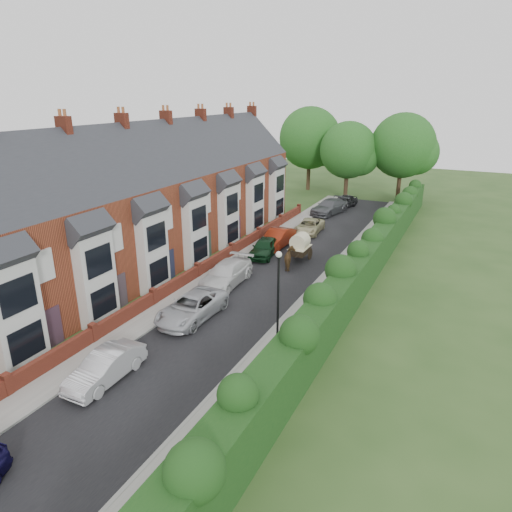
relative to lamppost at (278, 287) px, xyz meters
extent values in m
plane|color=#2D4C1E|center=(-3.40, -4.00, -3.30)|extent=(140.00, 140.00, 0.00)
cube|color=black|center=(-3.90, 7.00, -3.29)|extent=(6.00, 58.00, 0.02)
cube|color=gray|center=(0.20, 7.00, -3.24)|extent=(2.20, 58.00, 0.12)
cube|color=gray|center=(-7.75, 7.00, -3.24)|extent=(1.70, 58.00, 0.12)
cube|color=gray|center=(-0.85, 7.00, -3.23)|extent=(0.18, 58.00, 0.13)
cube|color=gray|center=(-6.95, 7.00, -3.23)|extent=(0.18, 58.00, 0.13)
cube|color=#123913|center=(2.00, 7.00, -2.05)|extent=(1.50, 58.00, 2.50)
cube|color=#994027|center=(-14.40, 6.00, -0.05)|extent=(8.00, 40.00, 6.50)
cube|color=#2B2D33|center=(-14.40, 6.00, 3.20)|extent=(8.00, 40.20, 8.00)
cube|color=silver|center=(-10.05, -7.10, -0.70)|extent=(0.70, 2.40, 5.20)
cube|color=black|center=(-9.68, -7.10, -1.90)|extent=(0.06, 1.80, 1.60)
cube|color=black|center=(-9.68, -7.10, 0.50)|extent=(0.06, 1.80, 1.60)
cube|color=#2B2D33|center=(-10.20, -7.10, 2.30)|extent=(1.70, 2.60, 1.70)
cube|color=#3F2D2D|center=(-10.36, -5.00, -2.25)|extent=(0.08, 0.90, 2.10)
cube|color=silver|center=(-10.35, -5.10, 1.10)|extent=(0.12, 1.20, 1.60)
cube|color=silver|center=(-10.05, -2.10, -0.70)|extent=(0.70, 2.40, 5.20)
cube|color=black|center=(-9.68, -2.10, -1.90)|extent=(0.06, 1.80, 1.60)
cube|color=black|center=(-9.68, -2.10, 0.50)|extent=(0.06, 1.80, 1.60)
cube|color=#2B2D33|center=(-10.20, -2.10, 2.30)|extent=(1.70, 2.60, 1.70)
cube|color=#3F2D2D|center=(-10.36, 0.00, -2.25)|extent=(0.08, 0.90, 2.10)
cube|color=silver|center=(-10.35, -0.10, 1.10)|extent=(0.12, 1.20, 1.60)
cube|color=silver|center=(-10.05, 2.90, -0.70)|extent=(0.70, 2.40, 5.20)
cube|color=black|center=(-9.68, 2.90, -1.90)|extent=(0.06, 1.80, 1.60)
cube|color=black|center=(-9.68, 2.90, 0.50)|extent=(0.06, 1.80, 1.60)
cube|color=#2B2D33|center=(-10.20, 2.90, 2.30)|extent=(1.70, 2.60, 1.70)
cube|color=#3F2D2D|center=(-10.36, 5.00, -2.25)|extent=(0.08, 0.90, 2.10)
cube|color=silver|center=(-10.35, 4.90, 1.10)|extent=(0.12, 1.20, 1.60)
cube|color=silver|center=(-10.05, 7.90, -0.70)|extent=(0.70, 2.40, 5.20)
cube|color=black|center=(-9.68, 7.90, -1.90)|extent=(0.06, 1.80, 1.60)
cube|color=black|center=(-9.68, 7.90, 0.50)|extent=(0.06, 1.80, 1.60)
cube|color=#2B2D33|center=(-10.20, 7.90, 2.30)|extent=(1.70, 2.60, 1.70)
cube|color=#3F2D2D|center=(-10.36, 10.00, -2.25)|extent=(0.08, 0.90, 2.10)
cube|color=silver|center=(-10.35, 9.90, 1.10)|extent=(0.12, 1.20, 1.60)
cube|color=silver|center=(-10.05, 12.90, -0.70)|extent=(0.70, 2.40, 5.20)
cube|color=black|center=(-9.68, 12.90, -1.90)|extent=(0.06, 1.80, 1.60)
cube|color=black|center=(-9.68, 12.90, 0.50)|extent=(0.06, 1.80, 1.60)
cube|color=#2B2D33|center=(-10.20, 12.90, 2.30)|extent=(1.70, 2.60, 1.70)
cube|color=#3F2D2D|center=(-10.36, 15.00, -2.25)|extent=(0.08, 0.90, 2.10)
cube|color=silver|center=(-10.35, 14.90, 1.10)|extent=(0.12, 1.20, 1.60)
cube|color=silver|center=(-10.05, 17.90, -0.70)|extent=(0.70, 2.40, 5.20)
cube|color=black|center=(-9.68, 17.90, -1.90)|extent=(0.06, 1.80, 1.60)
cube|color=black|center=(-9.68, 17.90, 0.50)|extent=(0.06, 1.80, 1.60)
cube|color=#2B2D33|center=(-10.20, 17.90, 2.30)|extent=(1.70, 2.60, 1.70)
cube|color=#3F2D2D|center=(-10.36, 20.00, -2.25)|extent=(0.08, 0.90, 2.10)
cube|color=silver|center=(-10.35, 19.90, 1.10)|extent=(0.12, 1.20, 1.60)
cube|color=silver|center=(-10.05, 22.90, -0.70)|extent=(0.70, 2.40, 5.20)
cube|color=black|center=(-9.68, 22.90, -1.90)|extent=(0.06, 1.80, 1.60)
cube|color=black|center=(-9.68, 22.90, 0.50)|extent=(0.06, 1.80, 1.60)
cube|color=#2B2D33|center=(-10.20, 22.90, 2.30)|extent=(1.70, 2.60, 1.70)
cube|color=#3F2D2D|center=(-10.36, 25.00, -2.25)|extent=(0.08, 0.90, 2.10)
cube|color=silver|center=(-10.35, 24.90, 1.10)|extent=(0.12, 1.20, 1.60)
cube|color=maroon|center=(-14.40, 1.00, 7.00)|extent=(0.90, 0.50, 1.60)
cylinder|color=brown|center=(-14.60, 1.00, 7.95)|extent=(0.20, 0.20, 0.50)
cylinder|color=brown|center=(-14.20, 1.00, 7.95)|extent=(0.20, 0.20, 0.50)
cube|color=maroon|center=(-14.40, 6.00, 7.00)|extent=(0.90, 0.50, 1.60)
cylinder|color=brown|center=(-14.60, 6.00, 7.95)|extent=(0.20, 0.20, 0.50)
cylinder|color=brown|center=(-14.20, 6.00, 7.95)|extent=(0.20, 0.20, 0.50)
cube|color=maroon|center=(-14.40, 11.00, 7.00)|extent=(0.90, 0.50, 1.60)
cylinder|color=brown|center=(-14.60, 11.00, 7.95)|extent=(0.20, 0.20, 0.50)
cylinder|color=brown|center=(-14.20, 11.00, 7.95)|extent=(0.20, 0.20, 0.50)
cube|color=maroon|center=(-14.40, 16.00, 7.00)|extent=(0.90, 0.50, 1.60)
cylinder|color=brown|center=(-14.60, 16.00, 7.95)|extent=(0.20, 0.20, 0.50)
cylinder|color=brown|center=(-14.20, 16.00, 7.95)|extent=(0.20, 0.20, 0.50)
cube|color=maroon|center=(-14.40, 21.00, 7.00)|extent=(0.90, 0.50, 1.60)
cylinder|color=brown|center=(-14.60, 21.00, 7.95)|extent=(0.20, 0.20, 0.50)
cylinder|color=brown|center=(-14.20, 21.00, 7.95)|extent=(0.20, 0.20, 0.50)
cube|color=maroon|center=(-14.40, 26.00, 7.00)|extent=(0.90, 0.50, 1.60)
cylinder|color=brown|center=(-14.60, 26.00, 7.95)|extent=(0.20, 0.20, 0.50)
cylinder|color=brown|center=(-14.20, 26.00, 7.95)|extent=(0.20, 0.20, 0.50)
cube|color=maroon|center=(-8.75, -6.50, -2.85)|extent=(0.30, 4.70, 0.90)
cube|color=maroon|center=(-8.75, -1.50, -2.85)|extent=(0.30, 4.70, 0.90)
cube|color=maroon|center=(-8.75, 3.50, -2.85)|extent=(0.30, 4.70, 0.90)
cube|color=maroon|center=(-8.75, 8.50, -2.85)|extent=(0.30, 4.70, 0.90)
cube|color=maroon|center=(-8.75, 13.50, -2.85)|extent=(0.30, 4.70, 0.90)
cube|color=maroon|center=(-8.75, 18.50, -2.85)|extent=(0.30, 4.70, 0.90)
cube|color=maroon|center=(-8.75, 23.50, -2.85)|extent=(0.30, 4.70, 0.90)
cube|color=maroon|center=(-8.75, -9.00, -2.75)|extent=(0.35, 0.35, 1.10)
cube|color=maroon|center=(-8.75, -4.00, -2.75)|extent=(0.35, 0.35, 1.10)
cube|color=maroon|center=(-8.75, 1.00, -2.75)|extent=(0.35, 0.35, 1.10)
cube|color=maroon|center=(-8.75, 6.00, -2.75)|extent=(0.35, 0.35, 1.10)
cube|color=maroon|center=(-8.75, 11.00, -2.75)|extent=(0.35, 0.35, 1.10)
cube|color=maroon|center=(-8.75, 16.00, -2.75)|extent=(0.35, 0.35, 1.10)
cube|color=maroon|center=(-8.75, 21.00, -2.75)|extent=(0.35, 0.35, 1.10)
cube|color=maroon|center=(-8.75, 26.00, -2.75)|extent=(0.35, 0.35, 1.10)
cylinder|color=black|center=(0.00, 0.00, -0.90)|extent=(0.12, 0.12, 4.80)
cylinder|color=black|center=(0.00, 0.00, 1.55)|extent=(0.20, 0.20, 0.10)
sphere|color=silver|center=(0.00, 0.00, 1.70)|extent=(0.32, 0.32, 0.32)
cylinder|color=#332316|center=(-6.40, 36.00, -0.92)|extent=(0.50, 0.50, 4.75)
sphere|color=#1C4D19|center=(-6.40, 36.00, 2.59)|extent=(6.80, 6.80, 6.80)
sphere|color=#1C4D19|center=(-5.04, 36.30, 1.93)|extent=(4.76, 4.76, 4.76)
cylinder|color=#332316|center=(-0.40, 38.00, -0.67)|extent=(0.50, 0.50, 5.25)
sphere|color=#1C4D19|center=(-0.40, 38.00, 3.21)|extent=(7.60, 7.60, 7.60)
sphere|color=#1C4D19|center=(1.12, 38.30, 2.48)|extent=(5.32, 5.32, 5.32)
cylinder|color=#332316|center=(-12.40, 39.00, -0.55)|extent=(0.50, 0.50, 5.50)
sphere|color=#1C4D19|center=(-12.40, 39.00, 3.52)|extent=(8.00, 8.00, 8.00)
sphere|color=#1C4D19|center=(-10.80, 39.30, 2.75)|extent=(5.60, 5.60, 5.60)
imported|color=silver|center=(-5.76, -6.26, -2.61)|extent=(1.49, 4.18, 1.37)
imported|color=#B5B8BD|center=(-5.64, 0.57, -2.59)|extent=(2.47, 5.16, 1.42)
imported|color=silver|center=(-6.32, 5.82, -2.54)|extent=(2.28, 5.30, 1.52)
imported|color=black|center=(-6.40, 12.20, -2.57)|extent=(2.22, 4.45, 1.46)
imported|color=maroon|center=(-6.40, 14.72, -2.53)|extent=(1.76, 4.71, 1.54)
imported|color=tan|center=(-5.36, 19.80, -2.66)|extent=(2.43, 4.71, 1.27)
imported|color=#505257|center=(-5.82, 27.56, -2.51)|extent=(3.41, 5.77, 1.57)
imported|color=black|center=(-5.21, 31.00, -2.57)|extent=(2.67, 4.53, 1.45)
imported|color=brown|center=(-3.50, 10.40, -2.50)|extent=(1.53, 2.06, 1.59)
cube|color=black|center=(-3.50, 12.41, -2.44)|extent=(1.21, 2.01, 0.50)
cylinder|color=beige|center=(-3.50, 12.41, -1.74)|extent=(1.31, 1.26, 1.31)
cube|color=beige|center=(-3.50, 12.41, -2.19)|extent=(1.33, 2.06, 0.04)
cylinder|color=black|center=(-4.15, 13.01, -2.84)|extent=(0.08, 0.91, 0.91)
cylinder|color=black|center=(-2.84, 13.01, -2.84)|extent=(0.08, 0.91, 0.91)
cylinder|color=black|center=(-3.85, 11.30, -2.39)|extent=(0.06, 1.81, 0.06)
cylinder|color=black|center=(-3.14, 11.30, -2.39)|extent=(0.06, 1.81, 0.06)
camera|label=1|loc=(8.12, -19.19, 9.08)|focal=32.00mm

